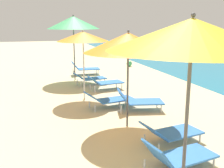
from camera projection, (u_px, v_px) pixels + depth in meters
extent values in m
cylinder|color=#4C4C51|center=(185.00, 136.00, 3.74)|extent=(0.05, 0.05, 2.35)
cone|color=yellow|center=(192.00, 34.00, 3.43)|extent=(2.19, 2.19, 0.41)
sphere|color=#4C4C51|center=(193.00, 15.00, 3.38)|extent=(0.06, 0.06, 0.06)
cube|color=blue|center=(187.00, 156.00, 5.21)|extent=(1.19, 0.81, 0.04)
cube|color=blue|center=(157.00, 153.00, 4.87)|extent=(0.42, 0.67, 0.40)
cylinder|color=silver|center=(194.00, 151.00, 5.67)|extent=(0.04, 0.04, 0.19)
cylinder|color=silver|center=(214.00, 162.00, 5.21)|extent=(0.04, 0.04, 0.19)
cylinder|color=silver|center=(145.00, 164.00, 5.13)|extent=(0.04, 0.04, 0.19)
cylinder|color=#4C4C51|center=(128.00, 90.00, 7.04)|extent=(0.05, 0.05, 1.95)
cone|color=orange|center=(128.00, 43.00, 6.77)|extent=(2.23, 2.23, 0.50)
sphere|color=#4C4C51|center=(128.00, 31.00, 6.70)|extent=(0.06, 0.06, 0.06)
cube|color=blue|center=(145.00, 102.00, 8.49)|extent=(1.22, 0.90, 0.04)
cube|color=blue|center=(123.00, 96.00, 8.40)|extent=(0.47, 0.73, 0.39)
cylinder|color=silver|center=(157.00, 103.00, 8.84)|extent=(0.04, 0.04, 0.25)
cylinder|color=silver|center=(161.00, 109.00, 8.28)|extent=(0.04, 0.04, 0.25)
cylinder|color=silver|center=(119.00, 104.00, 8.75)|extent=(0.04, 0.04, 0.25)
cylinder|color=silver|center=(121.00, 110.00, 8.19)|extent=(0.04, 0.04, 0.25)
cube|color=blue|center=(178.00, 132.00, 6.26)|extent=(1.13, 0.81, 0.04)
cube|color=blue|center=(153.00, 131.00, 5.92)|extent=(0.48, 0.70, 0.31)
cylinder|color=silver|center=(184.00, 130.00, 6.71)|extent=(0.04, 0.04, 0.21)
cylinder|color=silver|center=(200.00, 138.00, 6.23)|extent=(0.04, 0.04, 0.21)
cylinder|color=silver|center=(144.00, 139.00, 6.21)|extent=(0.04, 0.04, 0.21)
cylinder|color=silver|center=(159.00, 148.00, 5.73)|extent=(0.04, 0.04, 0.21)
cylinder|color=silver|center=(84.00, 70.00, 9.64)|extent=(0.05, 0.05, 2.04)
cone|color=orange|center=(83.00, 36.00, 9.37)|extent=(1.81, 1.81, 0.34)
sphere|color=silver|center=(83.00, 31.00, 9.33)|extent=(0.06, 0.06, 0.06)
cube|color=blue|center=(110.00, 82.00, 11.14)|extent=(1.13, 0.77, 0.04)
cube|color=blue|center=(93.00, 80.00, 10.82)|extent=(0.45, 0.68, 0.32)
cylinder|color=silver|center=(116.00, 84.00, 11.58)|extent=(0.04, 0.04, 0.26)
cylinder|color=silver|center=(122.00, 86.00, 11.10)|extent=(0.04, 0.04, 0.26)
cylinder|color=silver|center=(90.00, 86.00, 11.11)|extent=(0.04, 0.04, 0.26)
cylinder|color=silver|center=(95.00, 89.00, 10.63)|extent=(0.04, 0.04, 0.26)
cube|color=blue|center=(116.00, 99.00, 8.88)|extent=(1.24, 0.76, 0.04)
cube|color=blue|center=(93.00, 97.00, 8.51)|extent=(0.52, 0.64, 0.32)
cylinder|color=silver|center=(125.00, 100.00, 9.32)|extent=(0.04, 0.04, 0.22)
cylinder|color=silver|center=(132.00, 103.00, 8.91)|extent=(0.04, 0.04, 0.22)
cylinder|color=silver|center=(89.00, 105.00, 8.76)|extent=(0.04, 0.04, 0.22)
cylinder|color=silver|center=(95.00, 109.00, 8.34)|extent=(0.04, 0.04, 0.22)
cylinder|color=#4C4C51|center=(74.00, 55.00, 12.73)|extent=(0.05, 0.05, 2.38)
cone|color=#3FB266|center=(73.00, 22.00, 12.40)|extent=(2.39, 2.39, 0.57)
sphere|color=#4C4C51|center=(73.00, 15.00, 12.33)|extent=(0.06, 0.06, 0.06)
cube|color=blue|center=(89.00, 69.00, 14.28)|extent=(1.17, 0.79, 0.04)
cube|color=blue|center=(75.00, 65.00, 14.10)|extent=(0.39, 0.72, 0.40)
cylinder|color=silver|center=(96.00, 70.00, 14.69)|extent=(0.04, 0.04, 0.27)
cylinder|color=silver|center=(98.00, 72.00, 14.13)|extent=(0.04, 0.04, 0.27)
cylinder|color=silver|center=(73.00, 71.00, 14.44)|extent=(0.04, 0.04, 0.27)
cylinder|color=silver|center=(74.00, 73.00, 13.88)|extent=(0.04, 0.04, 0.27)
cube|color=blue|center=(94.00, 78.00, 11.97)|extent=(1.10, 0.74, 0.04)
cube|color=blue|center=(79.00, 77.00, 11.62)|extent=(0.48, 0.62, 0.28)
cylinder|color=silver|center=(100.00, 80.00, 12.38)|extent=(0.04, 0.04, 0.26)
cylinder|color=silver|center=(105.00, 82.00, 11.98)|extent=(0.04, 0.04, 0.26)
cylinder|color=silver|center=(77.00, 82.00, 11.88)|extent=(0.04, 0.04, 0.26)
cylinder|color=silver|center=(81.00, 84.00, 11.48)|extent=(0.04, 0.04, 0.26)
sphere|color=#3FB266|center=(129.00, 64.00, 16.83)|extent=(0.34, 0.34, 0.34)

